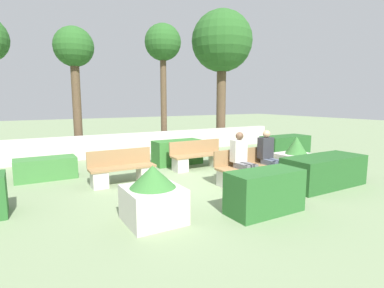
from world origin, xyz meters
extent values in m
plane|color=gray|center=(0.00, 0.00, 0.00)|extent=(60.00, 60.00, 0.00)
cube|color=beige|center=(0.00, 4.55, 0.41)|extent=(13.59, 0.30, 0.83)
cube|color=#937047|center=(1.30, -0.77, 0.42)|extent=(1.79, 0.44, 0.05)
cube|color=#937047|center=(1.30, -0.52, 0.65)|extent=(1.79, 0.04, 0.40)
cube|color=beige|center=(0.64, -0.77, 0.20)|extent=(0.36, 0.40, 0.40)
cube|color=beige|center=(1.96, -0.77, 0.20)|extent=(0.36, 0.40, 0.40)
cube|color=#937047|center=(1.05, 1.20, 0.42)|extent=(1.77, 0.44, 0.05)
cube|color=#937047|center=(1.05, 1.44, 0.65)|extent=(1.77, 0.04, 0.40)
cube|color=beige|center=(0.40, 1.20, 0.20)|extent=(0.36, 0.40, 0.40)
cube|color=beige|center=(1.71, 1.20, 0.20)|extent=(0.36, 0.40, 0.40)
cube|color=#937047|center=(-1.47, 0.70, 0.42)|extent=(1.62, 0.44, 0.05)
cube|color=#937047|center=(-1.47, 0.94, 0.65)|extent=(1.62, 0.04, 0.40)
cube|color=beige|center=(-2.06, 0.70, 0.20)|extent=(0.36, 0.40, 0.40)
cube|color=beige|center=(-0.89, 0.70, 0.20)|extent=(0.36, 0.40, 0.40)
cube|color=slate|center=(0.89, -0.98, 0.51)|extent=(0.14, 0.46, 0.13)
cube|color=slate|center=(1.09, -0.98, 0.51)|extent=(0.14, 0.46, 0.13)
cube|color=slate|center=(0.87, -1.21, 0.29)|extent=(0.11, 0.11, 0.58)
cube|color=slate|center=(1.11, -1.21, 0.29)|extent=(0.11, 0.11, 0.58)
cube|color=beige|center=(0.99, -0.74, 0.85)|extent=(0.38, 0.22, 0.54)
sphere|color=brown|center=(0.99, -0.76, 1.21)|extent=(0.19, 0.19, 0.19)
cube|color=#515B70|center=(1.78, -0.98, 0.51)|extent=(0.14, 0.46, 0.13)
cube|color=#515B70|center=(1.98, -0.98, 0.51)|extent=(0.14, 0.46, 0.13)
cube|color=#515B70|center=(1.76, -1.21, 0.29)|extent=(0.11, 0.11, 0.58)
cube|color=#515B70|center=(2.00, -1.21, 0.29)|extent=(0.11, 0.11, 0.58)
cube|color=#333338|center=(1.88, -0.74, 0.85)|extent=(0.38, 0.22, 0.54)
sphere|color=tan|center=(1.88, -0.76, 1.21)|extent=(0.19, 0.19, 0.19)
cube|color=#3D7A38|center=(-3.08, 2.23, 0.28)|extent=(1.50, 0.70, 0.56)
cube|color=#33702D|center=(0.79, 2.14, 0.39)|extent=(1.57, 0.69, 0.79)
cube|color=#235623|center=(4.74, 1.20, 0.40)|extent=(1.82, 0.79, 0.79)
cube|color=#235623|center=(2.68, -1.91, 0.37)|extent=(2.15, 0.88, 0.73)
cube|color=#286028|center=(0.21, -2.48, 0.40)|extent=(1.45, 0.65, 0.79)
cube|color=beige|center=(3.14, -0.67, 0.28)|extent=(0.98, 0.98, 0.56)
cone|color=#387533|center=(3.14, -0.67, 0.81)|extent=(0.61, 0.61, 0.50)
cube|color=beige|center=(-1.74, -1.83, 0.30)|extent=(0.93, 0.93, 0.61)
cone|color=#387533|center=(-1.74, -1.83, 0.79)|extent=(0.79, 0.79, 0.38)
cylinder|color=brown|center=(-1.69, 5.44, 1.80)|extent=(0.31, 0.31, 3.61)
sphere|color=#285B23|center=(-1.69, 5.44, 4.00)|extent=(1.43, 1.43, 1.43)
cylinder|color=brown|center=(1.74, 5.17, 2.01)|extent=(0.25, 0.25, 4.03)
sphere|color=#285B23|center=(1.74, 5.17, 4.43)|extent=(1.49, 1.49, 1.49)
cylinder|color=brown|center=(4.70, 5.16, 2.00)|extent=(0.43, 0.43, 4.00)
sphere|color=#285B23|center=(4.70, 5.16, 4.76)|extent=(2.77, 2.77, 2.77)
camera|label=1|loc=(-3.65, -6.40, 2.06)|focal=28.00mm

